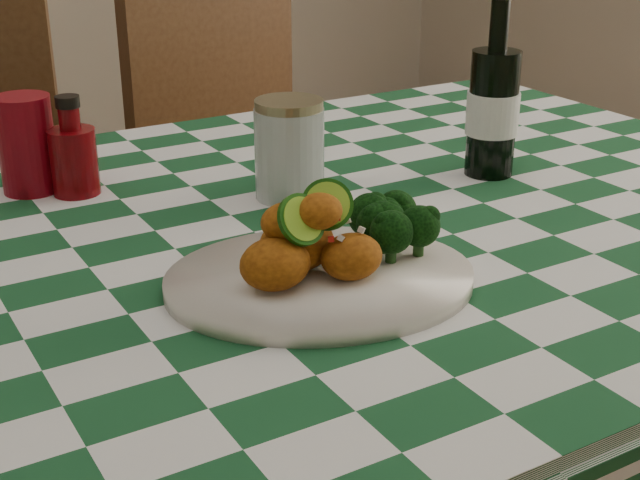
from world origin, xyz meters
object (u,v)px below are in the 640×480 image
ketchup_bottle (72,146)px  mason_jar (289,149)px  beer_bottle (494,89)px  fried_chicken_pile (314,235)px  plate (320,280)px  wooden_chair_right (272,206)px  red_tumbler (27,144)px

ketchup_bottle → mason_jar: size_ratio=1.01×
mason_jar → beer_bottle: beer_bottle is taller
fried_chicken_pile → beer_bottle: 0.46m
plate → wooden_chair_right: (0.43, 0.94, -0.30)m
mason_jar → beer_bottle: bearing=-11.7°
fried_chicken_pile → mason_jar: size_ratio=1.04×
red_tumbler → beer_bottle: bearing=-24.1°
red_tumbler → wooden_chair_right: (0.61, 0.47, -0.36)m
fried_chicken_pile → mason_jar: 0.29m
beer_bottle → wooden_chair_right: size_ratio=0.25×
fried_chicken_pile → plate: bearing=0.0°
red_tumbler → mason_jar: 0.36m
plate → mason_jar: mason_jar is taller
fried_chicken_pile → ketchup_bottle: bearing=106.8°
red_tumbler → mason_jar: size_ratio=0.99×
plate → mason_jar: size_ratio=2.46×
plate → mason_jar: (0.11, 0.26, 0.06)m
ketchup_bottle → mason_jar: (0.24, -0.16, -0.00)m
red_tumbler → ketchup_bottle: (0.05, -0.04, 0.00)m
plate → fried_chicken_pile: (-0.01, 0.00, 0.05)m
ketchup_bottle → wooden_chair_right: (0.56, 0.52, -0.36)m
mason_jar → beer_bottle: size_ratio=0.54×
plate → wooden_chair_right: 1.08m
fried_chicken_pile → red_tumbler: red_tumbler is taller
wooden_chair_right → mason_jar: bearing=-127.7°
red_tumbler → ketchup_bottle: ketchup_bottle is taller
ketchup_bottle → beer_bottle: beer_bottle is taller
mason_jar → red_tumbler: bearing=145.5°
beer_bottle → fried_chicken_pile: bearing=-153.7°
beer_bottle → wooden_chair_right: 0.85m
plate → mason_jar: bearing=67.6°
fried_chicken_pile → wooden_chair_right: 1.10m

